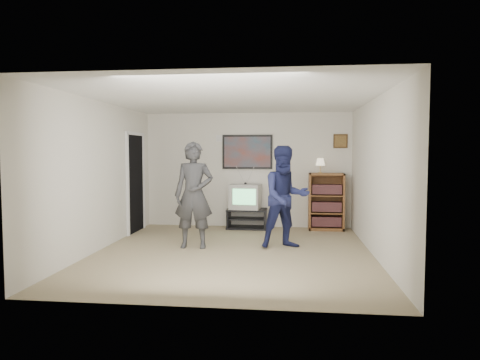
% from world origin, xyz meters
% --- Properties ---
extents(room_shell, '(4.51, 5.00, 2.51)m').
position_xyz_m(room_shell, '(0.00, 0.35, 1.25)').
color(room_shell, '#77634B').
rests_on(room_shell, ground).
extents(media_stand, '(0.86, 0.48, 0.43)m').
position_xyz_m(media_stand, '(0.02, 2.23, 0.21)').
color(media_stand, black).
rests_on(media_stand, room_shell).
extents(crt_television, '(0.68, 0.59, 0.53)m').
position_xyz_m(crt_television, '(-0.02, 2.23, 0.69)').
color(crt_television, '#ABAAA6').
rests_on(crt_television, media_stand).
extents(bookshelf, '(0.73, 0.42, 1.20)m').
position_xyz_m(bookshelf, '(1.70, 2.28, 0.60)').
color(bookshelf, brown).
rests_on(bookshelf, room_shell).
extents(table_lamp, '(0.20, 0.20, 0.31)m').
position_xyz_m(table_lamp, '(1.56, 2.26, 1.36)').
color(table_lamp, '#FAE8BD').
rests_on(table_lamp, bookshelf).
extents(person_tall, '(0.68, 0.46, 1.82)m').
position_xyz_m(person_tall, '(-0.71, 0.30, 0.91)').
color(person_tall, '#303033').
rests_on(person_tall, room_shell).
extents(person_short, '(1.03, 0.92, 1.76)m').
position_xyz_m(person_short, '(0.85, 0.46, 0.88)').
color(person_short, '#1A1F49').
rests_on(person_short, room_shell).
extents(controller_left, '(0.07, 0.12, 0.03)m').
position_xyz_m(controller_left, '(-0.71, 0.55, 1.28)').
color(controller_left, white).
rests_on(controller_left, person_tall).
extents(controller_right, '(0.07, 0.14, 0.04)m').
position_xyz_m(controller_right, '(0.85, 0.69, 1.04)').
color(controller_right, white).
rests_on(controller_right, person_short).
extents(poster, '(1.10, 0.03, 0.75)m').
position_xyz_m(poster, '(0.00, 2.48, 1.65)').
color(poster, black).
rests_on(poster, room_shell).
extents(air_vent, '(0.28, 0.02, 0.14)m').
position_xyz_m(air_vent, '(-0.55, 2.48, 1.95)').
color(air_vent, white).
rests_on(air_vent, room_shell).
extents(small_picture, '(0.30, 0.03, 0.30)m').
position_xyz_m(small_picture, '(2.00, 2.48, 1.88)').
color(small_picture, '#3B2912').
rests_on(small_picture, room_shell).
extents(doorway, '(0.03, 0.85, 2.00)m').
position_xyz_m(doorway, '(-2.23, 1.60, 1.00)').
color(doorway, black).
rests_on(doorway, room_shell).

